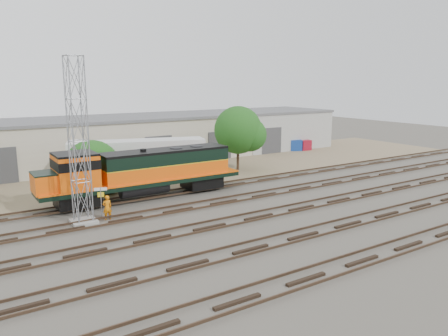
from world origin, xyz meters
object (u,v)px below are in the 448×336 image
worker (107,207)px  semi_trailer (141,155)px  locomotive (141,172)px  signal_tower (79,145)px

worker → semi_trailer: bearing=-124.1°
locomotive → worker: (-3.97, -3.63, -1.43)m
signal_tower → semi_trailer: bearing=50.3°
signal_tower → worker: 4.75m
locomotive → semi_trailer: bearing=67.4°
locomotive → worker: locomotive is taller
locomotive → signal_tower: size_ratio=1.51×
locomotive → signal_tower: signal_tower is taller
locomotive → signal_tower: 7.21m
locomotive → semi_trailer: (2.70, 6.47, 0.16)m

